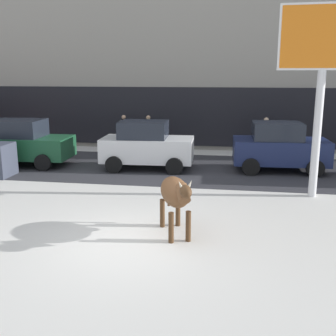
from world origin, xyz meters
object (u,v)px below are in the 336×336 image
Objects in this scene: car_navy_hatchback at (279,147)px; pedestrian_by_cars at (148,134)px; pedestrian_far_left at (124,133)px; cow_brown at (176,194)px; car_white_hatchback at (147,145)px; car_darkgreen_sedan at (19,143)px; pedestrian_near_billboard at (265,136)px; billboard at (324,49)px.

car_navy_hatchback is 2.06× the size of pedestrian_by_cars.
pedestrian_far_left is at bearing 180.00° from pedestrian_by_cars.
car_navy_hatchback is at bearing 66.80° from cow_brown.
car_white_hatchback is 5.07m from car_navy_hatchback.
pedestrian_far_left is (3.42, 3.59, -0.03)m from car_darkgreen_sedan.
car_white_hatchback is (5.26, 0.15, 0.02)m from car_darkgreen_sedan.
car_darkgreen_sedan is at bearing 139.01° from cow_brown.
car_navy_hatchback is at bearing -27.86° from pedestrian_by_cars.
car_darkgreen_sedan is 1.20× the size of car_navy_hatchback.
pedestrian_near_billboard is at bearing 19.74° from car_darkgreen_sedan.
car_darkgreen_sedan is at bearing -133.68° from pedestrian_far_left.
car_navy_hatchback is at bearing 102.10° from billboard.
pedestrian_near_billboard is 5.38m from pedestrian_by_cars.
car_white_hatchback is at bearing 1.66° from car_darkgreen_sedan.
pedestrian_far_left is at bearing 118.11° from car_white_hatchback.
cow_brown is 0.54× the size of car_white_hatchback.
pedestrian_by_cars is at bearing 0.00° from pedestrian_far_left.
car_navy_hatchback is 2.06× the size of pedestrian_far_left.
car_darkgreen_sedan is at bearing 166.33° from billboard.
billboard is 4.74m from car_navy_hatchback.
car_darkgreen_sedan is at bearing -178.34° from car_white_hatchback.
car_white_hatchback reaches higher than pedestrian_far_left.
billboard is (3.67, 3.69, 3.32)m from cow_brown.
pedestrian_by_cars is at bearing 135.61° from billboard.
billboard reaches higher than pedestrian_near_billboard.
billboard is 1.56× the size of car_navy_hatchback.
pedestrian_near_billboard is (9.99, 3.59, -0.03)m from car_darkgreen_sedan.
car_navy_hatchback reaches higher than pedestrian_by_cars.
car_darkgreen_sedan is 10.32m from car_navy_hatchback.
billboard is at bearing -44.39° from pedestrian_by_cars.
billboard is 3.21× the size of pedestrian_far_left.
car_white_hatchback is 1.00× the size of car_navy_hatchback.
billboard reaches higher than car_white_hatchback.
car_navy_hatchback reaches higher than pedestrian_near_billboard.
billboard is at bearing -77.90° from car_navy_hatchback.
pedestrian_near_billboard is (-0.31, 3.01, -0.05)m from car_navy_hatchback.
car_darkgreen_sedan is 4.96m from pedestrian_far_left.
car_darkgreen_sedan is 5.84m from pedestrian_by_cars.
cow_brown is 10.70m from pedestrian_far_left.
car_white_hatchback is at bearing -175.23° from car_navy_hatchback.
car_darkgreen_sedan reaches higher than pedestrian_far_left.
pedestrian_by_cars is (4.61, 3.59, -0.03)m from car_darkgreen_sedan.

